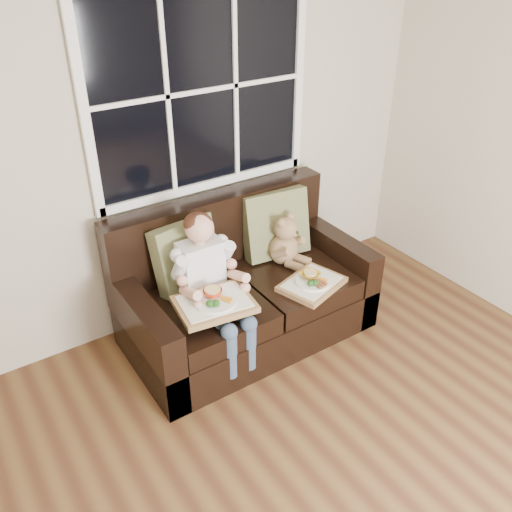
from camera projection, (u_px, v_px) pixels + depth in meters
room_walls at (483, 319)px, 1.55m from camera, size 4.52×5.02×2.71m
window_back at (202, 90)px, 3.50m from camera, size 1.62×0.04×1.37m
loveseat at (243, 294)px, 3.87m from camera, size 1.70×0.92×0.96m
pillow_left at (186, 255)px, 3.62m from camera, size 0.49×0.30×0.47m
pillow_right at (276, 224)px, 3.96m from camera, size 0.51×0.28×0.50m
child at (209, 275)px, 3.44m from camera, size 0.41×0.60×0.92m
teddy_bear at (285, 243)px, 3.90m from camera, size 0.28×0.33×0.39m
tray_left at (214, 302)px, 3.33m from camera, size 0.51×0.42×0.11m
tray_right at (312, 283)px, 3.69m from camera, size 0.50×0.43×0.10m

